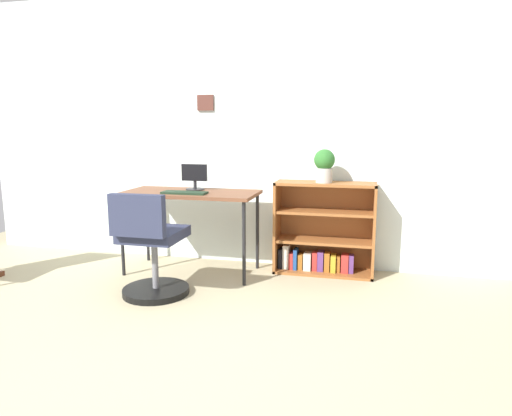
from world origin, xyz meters
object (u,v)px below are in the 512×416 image
at_px(desk, 190,198).
at_px(monitor, 195,178).
at_px(office_chair, 151,251).
at_px(keyboard, 184,193).
at_px(potted_plant_on_shelf, 324,164).
at_px(bookshelf_low, 323,233).

relative_size(desk, monitor, 4.99).
bearing_deg(office_chair, keyboard, 81.99).
xyz_separation_m(keyboard, potted_plant_on_shelf, (1.15, 0.36, 0.24)).
height_order(bookshelf_low, potted_plant_on_shelf, potted_plant_on_shelf).
relative_size(desk, office_chair, 1.43).
distance_m(desk, office_chair, 0.73).
bearing_deg(keyboard, desk, 90.69).
xyz_separation_m(desk, monitor, (0.00, 0.10, 0.17)).
bearing_deg(desk, monitor, 88.24).
bearing_deg(office_chair, bookshelf_low, 37.31).
bearing_deg(keyboard, monitor, 89.63).
xyz_separation_m(desk, office_chair, (-0.07, -0.65, -0.32)).
relative_size(keyboard, potted_plant_on_shelf, 1.34).
distance_m(office_chair, potted_plant_on_shelf, 1.63).
relative_size(bookshelf_low, potted_plant_on_shelf, 3.03).
xyz_separation_m(desk, keyboard, (0.00, -0.14, 0.07)).
bearing_deg(potted_plant_on_shelf, keyboard, -162.52).
bearing_deg(monitor, office_chair, -95.59).
distance_m(desk, potted_plant_on_shelf, 1.21).
bearing_deg(office_chair, monitor, 84.41).
distance_m(bookshelf_low, potted_plant_on_shelf, 0.62).
bearing_deg(desk, office_chair, -96.20).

